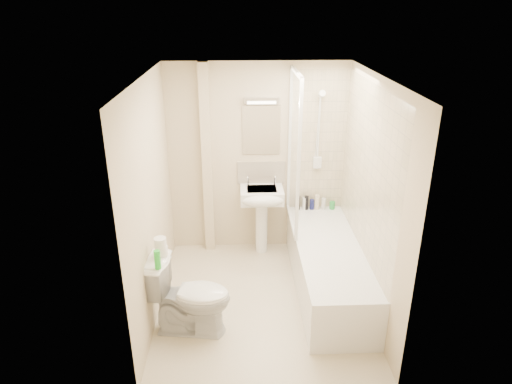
{
  "coord_description": "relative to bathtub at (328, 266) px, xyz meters",
  "views": [
    {
      "loc": [
        -0.22,
        -4.14,
        3.04
      ],
      "look_at": [
        -0.05,
        0.2,
        1.21
      ],
      "focal_mm": 32.0,
      "sensor_mm": 36.0,
      "label": 1
    }
  ],
  "objects": [
    {
      "name": "wall_back",
      "position": [
        -0.75,
        1.05,
        0.91
      ],
      "size": [
        2.2,
        0.02,
        2.4
      ],
      "primitive_type": "cube",
      "color": "beige",
      "rests_on": "ground"
    },
    {
      "name": "toilet_roll_upper",
      "position": [
        -1.72,
        -0.57,
        0.65
      ],
      "size": [
        0.11,
        0.11,
        0.11
      ],
      "primitive_type": "cylinder",
      "color": "white",
      "rests_on": "toilet_roll_lower"
    },
    {
      "name": "green_bottle",
      "position": [
        -1.72,
        -0.77,
        0.6
      ],
      "size": [
        0.06,
        0.06,
        0.18
      ],
      "primitive_type": "cylinder",
      "color": "green",
      "rests_on": "toilet"
    },
    {
      "name": "bottle_black_a",
      "position": [
        -0.23,
        0.96,
        0.35
      ],
      "size": [
        0.06,
        0.06,
        0.18
      ],
      "primitive_type": "cylinder",
      "color": "black",
      "rests_on": "bathtub"
    },
    {
      "name": "tile_back",
      "position": [
        0.0,
        1.04,
        1.14
      ],
      "size": [
        0.7,
        0.01,
        1.75
      ],
      "primitive_type": "cube",
      "color": "beige",
      "rests_on": "wall_back"
    },
    {
      "name": "bottle_white_b",
      "position": [
        0.1,
        0.96,
        0.34
      ],
      "size": [
        0.05,
        0.05,
        0.15
      ],
      "primitive_type": "cylinder",
      "color": "silver",
      "rests_on": "bathtub"
    },
    {
      "name": "toilet_roll_lower",
      "position": [
        -1.72,
        -0.54,
        0.55
      ],
      "size": [
        0.12,
        0.12,
        0.09
      ],
      "primitive_type": "cylinder",
      "color": "white",
      "rests_on": "toilet"
    },
    {
      "name": "pipe_boxing",
      "position": [
        -1.37,
        0.99,
        0.91
      ],
      "size": [
        0.12,
        0.12,
        2.4
      ],
      "primitive_type": "cube",
      "color": "beige",
      "rests_on": "ground"
    },
    {
      "name": "bottle_white_a",
      "position": [
        -0.15,
        0.96,
        0.34
      ],
      "size": [
        0.05,
        0.05,
        0.16
      ],
      "primitive_type": "cylinder",
      "color": "white",
      "rests_on": "bathtub"
    },
    {
      "name": "bathtub",
      "position": [
        0.0,
        0.0,
        0.0
      ],
      "size": [
        0.7,
        2.1,
        0.55
      ],
      "color": "white",
      "rests_on": "ground"
    },
    {
      "name": "pedestal_sink",
      "position": [
        -0.7,
        0.81,
        0.42
      ],
      "size": [
        0.53,
        0.48,
        1.02
      ],
      "color": "white",
      "rests_on": "ground"
    },
    {
      "name": "bottle_blue",
      "position": [
        -0.05,
        0.96,
        0.33
      ],
      "size": [
        0.06,
        0.06,
        0.13
      ],
      "primitive_type": "cylinder",
      "color": "#121651",
      "rests_on": "bathtub"
    },
    {
      "name": "ceiling",
      "position": [
        -0.75,
        -0.2,
        2.11
      ],
      "size": [
        2.2,
        2.5,
        0.02
      ],
      "primitive_type": "cube",
      "color": "white",
      "rests_on": "wall_back"
    },
    {
      "name": "floor",
      "position": [
        -0.75,
        -0.2,
        -0.29
      ],
      "size": [
        2.5,
        2.5,
        0.0
      ],
      "primitive_type": "plane",
      "color": "beige",
      "rests_on": "ground"
    },
    {
      "name": "bottle_cream",
      "position": [
        0.02,
        0.96,
        0.36
      ],
      "size": [
        0.06,
        0.06,
        0.19
      ],
      "primitive_type": "cylinder",
      "color": "beige",
      "rests_on": "bathtub"
    },
    {
      "name": "tile_right",
      "position": [
        0.34,
        0.0,
        1.14
      ],
      "size": [
        0.01,
        2.1,
        1.75
      ],
      "primitive_type": "cube",
      "color": "beige",
      "rests_on": "wall_right"
    },
    {
      "name": "wall_right",
      "position": [
        0.35,
        -0.2,
        0.91
      ],
      "size": [
        0.02,
        2.5,
        2.4
      ],
      "primitive_type": "cube",
      "color": "beige",
      "rests_on": "ground"
    },
    {
      "name": "splashback",
      "position": [
        -0.7,
        1.04,
        0.74
      ],
      "size": [
        0.6,
        0.02,
        0.3
      ],
      "primitive_type": "cube",
      "color": "beige",
      "rests_on": "wall_back"
    },
    {
      "name": "strip_light",
      "position": [
        -0.7,
        1.02,
        1.66
      ],
      "size": [
        0.42,
        0.07,
        0.07
      ],
      "primitive_type": "cube",
      "color": "silver",
      "rests_on": "wall_back"
    },
    {
      "name": "wall_left",
      "position": [
        -1.85,
        -0.2,
        0.91
      ],
      "size": [
        0.02,
        2.5,
        2.4
      ],
      "primitive_type": "cube",
      "color": "beige",
      "rests_on": "ground"
    },
    {
      "name": "shower_screen",
      "position": [
        -0.35,
        0.6,
        1.16
      ],
      "size": [
        0.04,
        0.92,
        1.8
      ],
      "color": "white",
      "rests_on": "bathtub"
    },
    {
      "name": "shower_fixture",
      "position": [
        -0.0,
        0.99,
        1.26
      ],
      "size": [
        0.1,
        0.16,
        0.99
      ],
      "color": "white",
      "rests_on": "wall_back"
    },
    {
      "name": "toilet",
      "position": [
        -1.47,
        -0.64,
        0.11
      ],
      "size": [
        0.66,
        0.9,
        0.8
      ],
      "primitive_type": "imported",
      "rotation": [
        0.0,
        0.0,
        1.43
      ],
      "color": "white",
      "rests_on": "ground"
    },
    {
      "name": "bottle_black_b",
      "position": [
        -0.12,
        0.96,
        0.35
      ],
      "size": [
        0.05,
        0.05,
        0.18
      ],
      "primitive_type": "cylinder",
      "color": "black",
      "rests_on": "bathtub"
    },
    {
      "name": "bottle_green",
      "position": [
        0.22,
        0.96,
        0.31
      ],
      "size": [
        0.07,
        0.07,
        0.1
      ],
      "primitive_type": "cylinder",
      "color": "green",
      "rests_on": "bathtub"
    },
    {
      "name": "mirror",
      "position": [
        -0.7,
        1.04,
        1.29
      ],
      "size": [
        0.46,
        0.01,
        0.6
      ],
      "primitive_type": "cube",
      "color": "white",
      "rests_on": "wall_back"
    }
  ]
}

